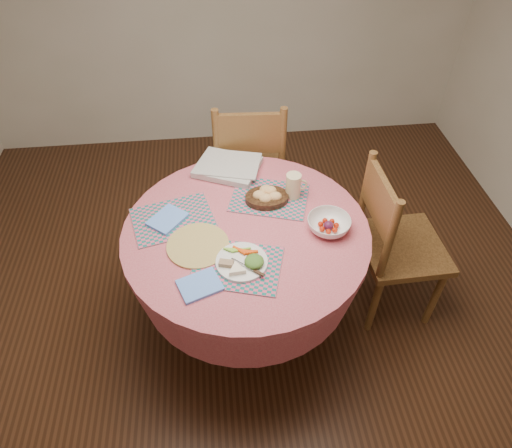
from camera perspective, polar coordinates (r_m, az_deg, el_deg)
The scene contains 16 objects.
ground at distance 2.85m, azimuth -1.02°, elevation -11.41°, with size 4.00×4.00×0.00m, color #331C0F.
room_envelope at distance 1.73m, azimuth -1.78°, elevation 22.64°, with size 4.01×4.01×2.71m.
dining_table at distance 2.41m, azimuth -1.18°, elevation -3.92°, with size 1.24×1.24×0.75m.
chair_right at distance 2.63m, azimuth 16.87°, elevation -2.20°, with size 0.46×0.48×1.01m.
chair_back at distance 3.03m, azimuth -0.84°, elevation 7.48°, with size 0.51×0.49×1.03m.
placemat_front at distance 2.10m, azimuth -2.37°, elevation -5.23°, with size 0.40×0.30×0.01m, color #126964.
placemat_left at distance 2.36m, azimuth -10.35°, elevation 0.62°, with size 0.40×0.30×0.01m, color #126964.
placemat_back at distance 2.44m, azimuth 1.70°, elevation 3.31°, with size 0.40×0.30×0.01m, color #126964.
wicker_trivet at distance 2.20m, azimuth -7.28°, elevation -2.66°, with size 0.30×0.30×0.01m, color #9F8745.
napkin_near at distance 2.04m, azimuth -7.04°, elevation -7.61°, with size 0.18×0.14×0.01m, color #6197FA.
napkin_far at distance 2.35m, azimuth -11.01°, elevation 0.60°, with size 0.18×0.14×0.01m, color #6197FA.
dinner_plate at distance 2.10m, azimuth -1.57°, elevation -4.69°, with size 0.24×0.24×0.05m.
bread_bowl at distance 2.40m, azimuth 1.39°, elevation 3.53°, with size 0.23×0.23×0.08m.
latte_mug at distance 2.41m, azimuth 4.73°, elevation 4.81°, with size 0.12×0.08×0.14m.
fruit_bowl at distance 2.28m, azimuth 9.07°, elevation -0.07°, with size 0.26×0.26×0.07m.
newspaper_stack at distance 2.62m, azimuth -3.51°, elevation 7.18°, with size 0.42×0.39×0.04m.
Camera 1 is at (-0.12, -1.61, 2.35)m, focal length 32.00 mm.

